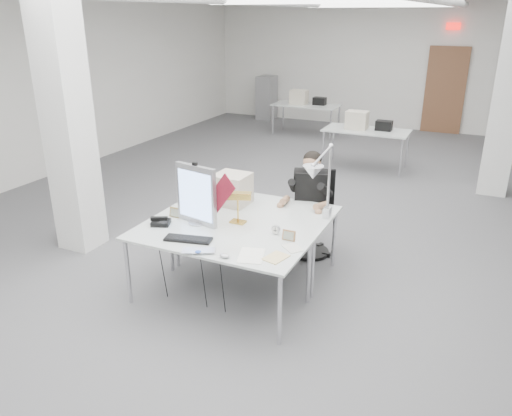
{
  "coord_description": "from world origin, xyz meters",
  "views": [
    {
      "loc": [
        2.25,
        -6.43,
        2.83
      ],
      "look_at": [
        0.19,
        -2.0,
        0.92
      ],
      "focal_mm": 35.0,
      "sensor_mm": 36.0,
      "label": 1
    }
  ],
  "objects": [
    {
      "name": "room_shell",
      "position": [
        0.04,
        0.13,
        1.69
      ],
      "size": [
        10.04,
        14.04,
        3.24
      ],
      "color": "#535356",
      "rests_on": "ground"
    },
    {
      "name": "desk_phone",
      "position": [
        -0.69,
        -2.48,
        0.78
      ],
      "size": [
        0.24,
        0.23,
        0.05
      ],
      "primitive_type": "cube",
      "rotation": [
        0.0,
        0.0,
        0.38
      ],
      "color": "black",
      "rests_on": "desk_main"
    },
    {
      "name": "paper_stack_a",
      "position": [
        0.49,
        -2.73,
        0.76
      ],
      "size": [
        0.31,
        0.37,
        0.01
      ],
      "primitive_type": "cube",
      "rotation": [
        0.0,
        0.0,
        0.29
      ],
      "color": "white",
      "rests_on": "desk_main"
    },
    {
      "name": "desk_second",
      "position": [
        0.0,
        -1.6,
        0.74
      ],
      "size": [
        1.8,
        0.9,
        0.02
      ],
      "primitive_type": "cube",
      "color": "silver",
      "rests_on": "room_shell"
    },
    {
      "name": "beige_monitor",
      "position": [
        -0.3,
        -1.6,
        0.93
      ],
      "size": [
        0.39,
        0.37,
        0.36
      ],
      "primitive_type": "cube",
      "rotation": [
        0.0,
        0.0,
        -0.03
      ],
      "color": "#BEB19D",
      "rests_on": "desk_second"
    },
    {
      "name": "keyboard",
      "position": [
        -0.22,
        -2.69,
        0.77
      ],
      "size": [
        0.49,
        0.25,
        0.02
      ],
      "primitive_type": "cube",
      "rotation": [
        0.0,
        0.0,
        0.22
      ],
      "color": "black",
      "rests_on": "desk_main"
    },
    {
      "name": "pennant",
      "position": [
        -0.06,
        -2.31,
        1.14
      ],
      "size": [
        0.42,
        0.16,
        0.47
      ],
      "primitive_type": "cube",
      "rotation": [
        0.0,
        -0.87,
        -0.33
      ],
      "color": "maroon",
      "rests_on": "monitor"
    },
    {
      "name": "mouse",
      "position": [
        0.28,
        -2.87,
        0.77
      ],
      "size": [
        0.11,
        0.09,
        0.04
      ],
      "primitive_type": "ellipsoid",
      "rotation": [
        0.0,
        0.0,
        0.27
      ],
      "color": "#B4B5B9",
      "rests_on": "desk_main"
    },
    {
      "name": "bg_desk_b",
      "position": [
        -1.8,
        5.2,
        0.74
      ],
      "size": [
        1.6,
        0.8,
        0.02
      ],
      "primitive_type": "cube",
      "color": "silver",
      "rests_on": "room_shell"
    },
    {
      "name": "office_chair",
      "position": [
        0.48,
        -1.02,
        0.51
      ],
      "size": [
        0.62,
        0.62,
        1.02
      ],
      "primitive_type": null,
      "rotation": [
        0.0,
        0.0,
        0.26
      ],
      "color": "black",
      "rests_on": "room_shell"
    },
    {
      "name": "bg_desk_a",
      "position": [
        0.2,
        3.0,
        0.74
      ],
      "size": [
        1.6,
        0.8,
        0.02
      ],
      "primitive_type": "cube",
      "color": "silver",
      "rests_on": "room_shell"
    },
    {
      "name": "monitor",
      "position": [
        -0.36,
        -2.28,
        1.07
      ],
      "size": [
        0.51,
        0.15,
        0.64
      ],
      "primitive_type": "cube",
      "rotation": [
        0.0,
        0.0,
        -0.2
      ],
      "color": "#A4A4A8",
      "rests_on": "desk_main"
    },
    {
      "name": "desk_main",
      "position": [
        0.0,
        -2.5,
        0.74
      ],
      "size": [
        1.8,
        0.9,
        0.02
      ],
      "primitive_type": "cube",
      "color": "silver",
      "rests_on": "room_shell"
    },
    {
      "name": "architect_lamp",
      "position": [
        0.84,
        -1.81,
        1.16
      ],
      "size": [
        0.23,
        0.64,
        0.81
      ],
      "primitive_type": null,
      "rotation": [
        0.0,
        0.0,
        0.03
      ],
      "color": "silver",
      "rests_on": "desk_second"
    },
    {
      "name": "laptop",
      "position": [
        0.03,
        -2.91,
        0.77
      ],
      "size": [
        0.36,
        0.31,
        0.02
      ],
      "primitive_type": "imported",
      "rotation": [
        0.0,
        0.0,
        0.46
      ],
      "color": "silver",
      "rests_on": "desk_main"
    },
    {
      "name": "filing_cabinet",
      "position": [
        -3.5,
        6.65,
        0.6
      ],
      "size": [
        0.45,
        0.55,
        1.2
      ],
      "primitive_type": "cube",
      "color": "gray",
      "rests_on": "room_shell"
    },
    {
      "name": "seated_person",
      "position": [
        0.48,
        -1.07,
        0.9
      ],
      "size": [
        0.65,
        0.74,
        0.94
      ],
      "primitive_type": null,
      "rotation": [
        0.0,
        0.0,
        0.26
      ],
      "color": "black",
      "rests_on": "office_chair"
    },
    {
      "name": "paper_stack_c",
      "position": [
        0.77,
        -2.42,
        0.76
      ],
      "size": [
        0.24,
        0.24,
        0.01
      ],
      "primitive_type": "cube",
      "rotation": [
        0.0,
        0.0,
        -0.7
      ],
      "color": "silver",
      "rests_on": "desk_main"
    },
    {
      "name": "picture_frame_left",
      "position": [
        -0.67,
        -2.24,
        0.81
      ],
      "size": [
        0.14,
        0.04,
        0.11
      ],
      "primitive_type": "cube",
      "rotation": [
        -0.21,
        0.0,
        -0.02
      ],
      "color": "olive",
      "rests_on": "desk_main"
    },
    {
      "name": "bankers_lamp",
      "position": [
        0.02,
        -2.09,
        0.92
      ],
      "size": [
        0.32,
        0.22,
        0.34
      ],
      "primitive_type": null,
      "rotation": [
        0.0,
        0.0,
        0.36
      ],
      "color": "gold",
      "rests_on": "desk_main"
    },
    {
      "name": "paper_stack_b",
      "position": [
        0.71,
        -2.67,
        0.76
      ],
      "size": [
        0.22,
        0.27,
        0.01
      ],
      "primitive_type": "cube",
      "rotation": [
        0.0,
        0.0,
        -0.26
      ],
      "color": "#E6CC89",
      "rests_on": "desk_main"
    },
    {
      "name": "picture_frame_right",
      "position": [
        0.67,
        -2.27,
        0.81
      ],
      "size": [
        0.13,
        0.03,
        0.11
      ],
      "primitive_type": "cube",
      "rotation": [
        -0.21,
        0.0,
        -0.0
      ],
      "color": "#AB7449",
      "rests_on": "desk_main"
    },
    {
      "name": "desk_clock",
      "position": [
        0.5,
        -2.19,
        0.81
      ],
      "size": [
        0.1,
        0.04,
        0.09
      ],
      "primitive_type": "cylinder",
      "rotation": [
        1.57,
        0.0,
        -0.18
      ],
      "color": "#A3A3A7",
      "rests_on": "desk_main"
    }
  ]
}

